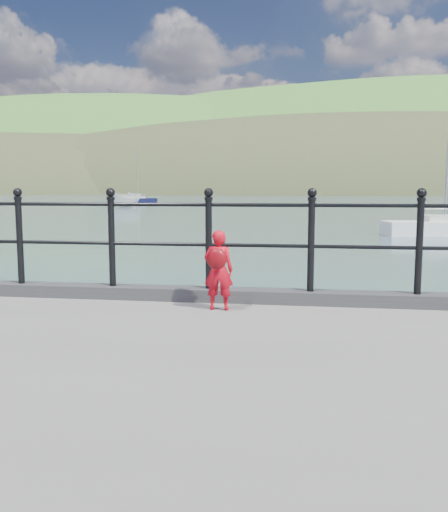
% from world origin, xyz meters
% --- Properties ---
extents(ground, '(600.00, 600.00, 0.00)m').
position_xyz_m(ground, '(0.00, 0.00, 0.00)').
color(ground, '#2D4251').
rests_on(ground, ground).
extents(kerb, '(60.00, 0.30, 0.15)m').
position_xyz_m(kerb, '(0.00, -0.15, 1.07)').
color(kerb, '#28282B').
rests_on(kerb, quay).
extents(railing, '(18.11, 0.11, 1.20)m').
position_xyz_m(railing, '(0.00, -0.15, 1.82)').
color(railing, black).
rests_on(railing, kerb).
extents(far_shore, '(830.00, 200.00, 156.00)m').
position_xyz_m(far_shore, '(38.34, 239.41, -22.57)').
color(far_shore, '#333A21').
rests_on(far_shore, ground).
extents(child, '(0.33, 0.30, 0.89)m').
position_xyz_m(child, '(0.79, -0.62, 1.46)').
color(child, red).
rests_on(child, quay).
extents(launch_white, '(4.13, 5.17, 1.90)m').
position_xyz_m(launch_white, '(-18.91, 54.11, 0.95)').
color(launch_white, white).
rests_on(launch_white, ground).
extents(sailboat_near, '(6.22, 2.99, 8.29)m').
position_xyz_m(sailboat_near, '(8.62, 21.68, 0.34)').
color(sailboat_near, white).
rests_on(sailboat_near, ground).
extents(sailboat_left, '(5.71, 4.58, 8.12)m').
position_xyz_m(sailboat_left, '(-23.76, 75.08, 0.34)').
color(sailboat_left, black).
rests_on(sailboat_left, ground).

